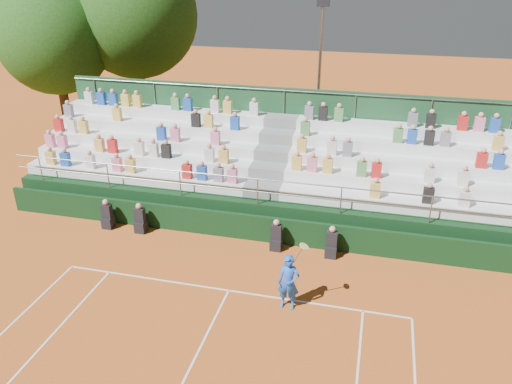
% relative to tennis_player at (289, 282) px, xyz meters
% --- Properties ---
extents(ground, '(90.00, 90.00, 0.00)m').
position_rel_tennis_player_xyz_m(ground, '(-1.94, 0.34, -0.88)').
color(ground, '#BB591F').
rests_on(ground, ground).
extents(courtside_wall, '(20.00, 0.15, 1.00)m').
position_rel_tennis_player_xyz_m(courtside_wall, '(-1.94, 3.54, -0.38)').
color(courtside_wall, black).
rests_on(courtside_wall, ground).
extents(line_officials, '(8.90, 0.40, 1.19)m').
position_rel_tennis_player_xyz_m(line_officials, '(-3.47, 3.09, -0.40)').
color(line_officials, black).
rests_on(line_officials, ground).
extents(grandstand, '(20.00, 5.20, 4.40)m').
position_rel_tennis_player_xyz_m(grandstand, '(-1.95, 6.78, 0.20)').
color(grandstand, black).
rests_on(grandstand, ground).
extents(tennis_player, '(0.85, 0.43, 2.22)m').
position_rel_tennis_player_xyz_m(tennis_player, '(0.00, 0.00, 0.00)').
color(tennis_player, blue).
rests_on(tennis_player, ground).
extents(tree_west, '(5.88, 5.88, 8.51)m').
position_rel_tennis_player_xyz_m(tree_west, '(-14.95, 12.00, 4.67)').
color(tree_west, '#332412').
rests_on(tree_west, ground).
extents(tree_east, '(6.89, 6.89, 10.03)m').
position_rel_tennis_player_xyz_m(tree_east, '(-11.47, 14.53, 5.70)').
color(tree_east, '#332412').
rests_on(tree_east, ground).
extents(floodlight_mast, '(0.60, 0.25, 7.59)m').
position_rel_tennis_player_xyz_m(floodlight_mast, '(-1.13, 14.08, 3.58)').
color(floodlight_mast, gray).
rests_on(floodlight_mast, ground).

